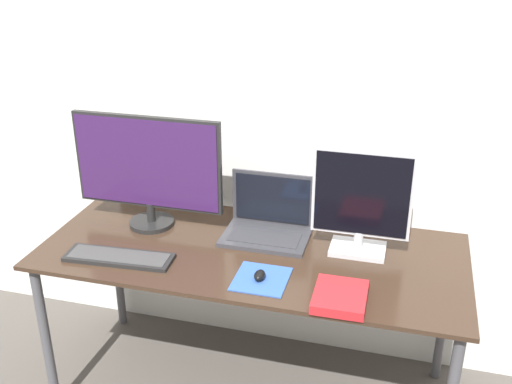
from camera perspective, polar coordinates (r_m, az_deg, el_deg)
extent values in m
cube|color=silver|center=(2.63, 2.13, 8.98)|extent=(7.00, 0.05, 2.50)
cube|color=#332319|center=(2.44, -0.40, -5.68)|extent=(1.71, 0.73, 0.02)
cylinder|color=#47474C|center=(2.71, -19.37, -13.13)|extent=(0.04, 0.04, 0.71)
cylinder|color=#47474C|center=(3.15, -13.10, -6.68)|extent=(0.04, 0.04, 0.71)
cylinder|color=#47474C|center=(2.84, 17.53, -10.89)|extent=(0.04, 0.04, 0.71)
cylinder|color=black|center=(2.66, -9.89, -2.88)|extent=(0.19, 0.19, 0.02)
cylinder|color=black|center=(2.64, -9.97, -1.90)|extent=(0.04, 0.04, 0.08)
cube|color=black|center=(2.55, -10.29, 2.80)|extent=(0.65, 0.02, 0.40)
cube|color=#331947|center=(2.54, -10.41, 2.69)|extent=(0.63, 0.01, 0.38)
cube|color=#B2B2B7|center=(2.45, 9.66, -5.37)|extent=(0.22, 0.15, 0.02)
cylinder|color=#B2B2B7|center=(2.43, 9.73, -4.47)|extent=(0.04, 0.04, 0.07)
cube|color=#B2B2B7|center=(2.35, 10.07, -0.15)|extent=(0.39, 0.02, 0.35)
cube|color=black|center=(2.34, 10.04, -0.28)|extent=(0.36, 0.01, 0.33)
cube|color=#333338|center=(2.50, 0.91, -4.34)|extent=(0.36, 0.24, 0.02)
cube|color=#2D2D33|center=(2.48, 0.81, -4.31)|extent=(0.29, 0.13, 0.00)
cube|color=#333338|center=(2.56, 1.62, -0.58)|extent=(0.36, 0.01, 0.23)
cube|color=black|center=(2.55, 1.57, -0.67)|extent=(0.32, 0.00, 0.21)
cube|color=black|center=(2.42, -12.92, -6.10)|extent=(0.44, 0.16, 0.02)
cube|color=#383838|center=(2.42, -12.94, -5.91)|extent=(0.40, 0.13, 0.00)
cube|color=#2D519E|center=(2.24, 0.50, -8.28)|extent=(0.20, 0.21, 0.00)
ellipsoid|color=black|center=(2.22, 0.34, -7.94)|extent=(0.04, 0.07, 0.03)
cube|color=red|center=(2.13, 8.01, -9.86)|extent=(0.19, 0.22, 0.03)
cube|color=white|center=(2.13, 8.01, -9.86)|extent=(0.18, 0.21, 0.03)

